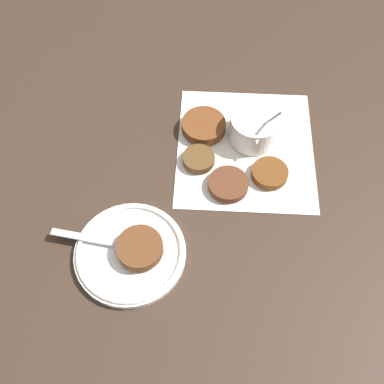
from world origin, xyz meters
name	(u,v)px	position (x,y,z in m)	size (l,w,h in m)	color
ground_plane	(240,154)	(0.00, 0.00, 0.00)	(4.00, 4.00, 0.00)	#38281E
napkin	(245,148)	(-0.01, 0.01, 0.00)	(0.29, 0.26, 0.00)	white
sauce_bowl	(254,129)	(-0.04, 0.02, 0.03)	(0.10, 0.09, 0.11)	white
fritter_0	(204,126)	(-0.06, -0.07, 0.01)	(0.09, 0.09, 0.02)	brown
fritter_1	(228,184)	(0.08, -0.02, 0.01)	(0.07, 0.07, 0.01)	brown
fritter_2	(199,159)	(0.02, -0.08, 0.01)	(0.06, 0.06, 0.01)	brown
fritter_3	(270,173)	(0.05, 0.05, 0.01)	(0.07, 0.07, 0.01)	brown
serving_plate	(130,253)	(0.21, -0.19, 0.01)	(0.18, 0.18, 0.02)	white
fritter_on_plate	(140,248)	(0.21, -0.17, 0.03)	(0.08, 0.08, 0.02)	brown
fork	(115,243)	(0.20, -0.21, 0.02)	(0.05, 0.18, 0.00)	silver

